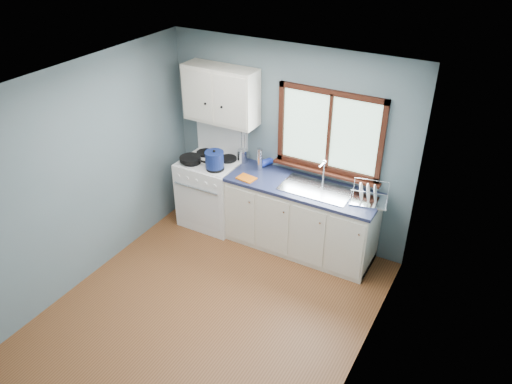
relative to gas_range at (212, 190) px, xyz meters
The scene contains 19 objects.
floor 1.82m from the gas_range, 57.18° to the right, with size 3.20×3.60×0.02m, color brown.
ceiling 2.67m from the gas_range, 57.18° to the right, with size 3.20×3.60×0.02m, color white.
wall_back 1.26m from the gas_range, 19.54° to the left, with size 3.20×0.02×2.50m, color slate.
wall_front 3.50m from the gas_range, 73.86° to the right, with size 3.20×0.02×2.50m, color slate.
wall_left 1.78m from the gas_range, 114.14° to the right, with size 0.02×3.60×2.50m, color slate.
wall_right 3.05m from the gas_range, 29.91° to the right, with size 0.02×3.60×2.50m, color slate.
gas_range is the anchor object (origin of this frame).
base_cabinets 1.31m from the gas_range, ahead, with size 1.85×0.60×0.88m.
countertop 1.37m from the gas_range, ahead, with size 1.89×0.64×0.04m, color #181E39.
sink 1.53m from the gas_range, ahead, with size 0.84×0.46×0.44m.
window 1.81m from the gas_range, 11.37° to the left, with size 1.36×0.10×1.03m.
upper_cabinets 1.32m from the gas_range, 56.70° to the left, with size 0.95×0.35×0.70m.
skillet 0.56m from the gas_range, 139.51° to the right, with size 0.42×0.29×0.05m.
stockpot 0.62m from the gas_range, 42.04° to the right, with size 0.27×0.27×0.24m.
utensil_crock 0.66m from the gas_range, 30.18° to the left, with size 0.14×0.14×0.42m.
thermos 0.89m from the gas_range, 10.38° to the left, with size 0.07×0.07×0.29m, color silver.
soap_bottle 0.87m from the gas_range, 14.75° to the left, with size 0.10×0.10×0.26m, color #1C30A3.
dish_towel 0.79m from the gas_range, 14.43° to the right, with size 0.22×0.16×0.02m, color #D9600E.
dish_rack 2.16m from the gas_range, ahead, with size 0.47×0.39×0.21m.
Camera 1 is at (2.38, -3.27, 3.90)m, focal length 35.00 mm.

